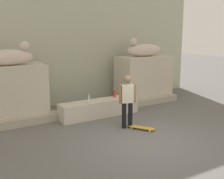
{
  "coord_description": "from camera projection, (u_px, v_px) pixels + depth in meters",
  "views": [
    {
      "loc": [
        -4.93,
        -6.21,
        3.19
      ],
      "look_at": [
        0.06,
        2.0,
        1.1
      ],
      "focal_mm": 48.3,
      "sensor_mm": 36.0,
      "label": 1
    }
  ],
  "objects": [
    {
      "name": "stair_step",
      "position": [
        93.0,
        109.0,
        11.02
      ],
      "size": [
        7.73,
        0.5,
        0.26
      ],
      "primitive_type": "cube",
      "color": "#A9A08F",
      "rests_on": "ground_plane"
    },
    {
      "name": "pedestal_right",
      "position": [
        144.0,
        78.0,
        12.76
      ],
      "size": [
        2.24,
        1.21,
        1.88
      ],
      "primitive_type": "cube",
      "color": "beige",
      "rests_on": "ground_plane"
    },
    {
      "name": "bottle_clear",
      "position": [
        89.0,
        100.0,
        10.07
      ],
      "size": [
        0.06,
        0.06,
        0.33
      ],
      "color": "silver",
      "rests_on": "ledge_block"
    },
    {
      "name": "ground_plane",
      "position": [
        147.0,
        141.0,
        8.36
      ],
      "size": [
        40.0,
        40.0,
        0.0
      ],
      "primitive_type": "plane",
      "color": "#605E5B"
    },
    {
      "name": "pedestal_left",
      "position": [
        11.0,
        94.0,
        9.98
      ],
      "size": [
        2.24,
        1.21,
        1.88
      ],
      "primitive_type": "cube",
      "color": "beige",
      "rests_on": "ground_plane"
    },
    {
      "name": "bottle_red",
      "position": [
        114.0,
        94.0,
        10.95
      ],
      "size": [
        0.07,
        0.07,
        0.29
      ],
      "color": "red",
      "rests_on": "ledge_block"
    },
    {
      "name": "facade_wall",
      "position": [
        69.0,
        28.0,
        12.07
      ],
      "size": [
        11.82,
        0.6,
        6.11
      ],
      "primitive_type": "cube",
      "color": "#B3B79F",
      "rests_on": "ground_plane"
    },
    {
      "name": "skateboard",
      "position": [
        142.0,
        128.0,
        9.29
      ],
      "size": [
        0.59,
        0.78,
        0.08
      ],
      "rotation": [
        0.0,
        0.0,
        5.27
      ],
      "color": "gold",
      "rests_on": "ground_plane"
    },
    {
      "name": "statue_reclining_left",
      "position": [
        9.0,
        57.0,
        9.74
      ],
      "size": [
        1.6,
        0.57,
        0.78
      ],
      "rotation": [
        0.0,
        0.0,
        0.01
      ],
      "color": "beige",
      "rests_on": "pedestal_left"
    },
    {
      "name": "statue_reclining_right",
      "position": [
        144.0,
        49.0,
        12.49
      ],
      "size": [
        1.63,
        0.65,
        0.78
      ],
      "rotation": [
        0.0,
        0.0,
        3.08
      ],
      "color": "beige",
      "rests_on": "pedestal_right"
    },
    {
      "name": "ledge_block",
      "position": [
        99.0,
        108.0,
        10.61
      ],
      "size": [
        2.9,
        0.62,
        0.58
      ],
      "primitive_type": "cube",
      "color": "beige",
      "rests_on": "ground_plane"
    },
    {
      "name": "skater",
      "position": [
        127.0,
        99.0,
        9.28
      ],
      "size": [
        0.51,
        0.32,
        1.67
      ],
      "rotation": [
        0.0,
        0.0,
        5.91
      ],
      "color": "black",
      "rests_on": "ground_plane"
    }
  ]
}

